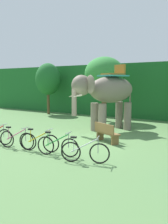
{
  "coord_description": "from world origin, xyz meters",
  "views": [
    {
      "loc": [
        7.43,
        -9.77,
        2.73
      ],
      "look_at": [
        -0.02,
        1.0,
        1.3
      ],
      "focal_mm": 42.88,
      "sensor_mm": 36.0,
      "label": 1
    }
  ],
  "objects": [
    {
      "name": "bike_yellow",
      "position": [
        -0.0,
        -2.16,
        0.39
      ],
      "size": [
        1.66,
        0.63,
        0.92
      ],
      "color": "black",
      "rests_on": "ground"
    },
    {
      "name": "wooden_bench",
      "position": [
        1.4,
        0.73,
        0.48
      ],
      "size": [
        1.53,
        1.02,
        0.89
      ],
      "color": "brown",
      "rests_on": "ground"
    },
    {
      "name": "tree_center_left",
      "position": [
        -8.42,
        7.65,
        3.04
      ],
      "size": [
        2.17,
        2.17,
        4.43
      ],
      "color": "brown",
      "rests_on": "ground"
    },
    {
      "name": "elephant",
      "position": [
        -0.11,
        3.38,
        2.2
      ],
      "size": [
        2.95,
        4.18,
        3.78
      ],
      "color": "gray",
      "rests_on": "ground"
    },
    {
      "name": "ground_plane",
      "position": [
        0.0,
        0.0,
        0.0
      ],
      "size": [
        80.0,
        80.0,
        0.0
      ],
      "primitive_type": "plane",
      "color": "#567F47"
    },
    {
      "name": "bike_green",
      "position": [
        1.03,
        -2.27,
        0.39
      ],
      "size": [
        1.67,
        0.6,
        0.92
      ],
      "color": "black",
      "rests_on": "ground"
    },
    {
      "name": "bike_pink",
      "position": [
        -1.1,
        -2.38,
        0.39
      ],
      "size": [
        1.69,
        0.55,
        0.92
      ],
      "color": "black",
      "rests_on": "ground"
    },
    {
      "name": "bike_white",
      "position": [
        2.37,
        -2.41,
        0.39
      ],
      "size": [
        1.59,
        0.78,
        0.92
      ],
      "color": "black",
      "rests_on": "ground"
    },
    {
      "name": "tree_left",
      "position": [
        -2.25,
        6.77,
        3.37
      ],
      "size": [
        2.8,
        2.8,
        4.57
      ],
      "color": "brown",
      "rests_on": "ground"
    },
    {
      "name": "foliage_hedge",
      "position": [
        0.0,
        12.16,
        2.12
      ],
      "size": [
        36.0,
        6.0,
        4.24
      ],
      "primitive_type": "cube",
      "color": "#1E6028",
      "rests_on": "ground"
    }
  ]
}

